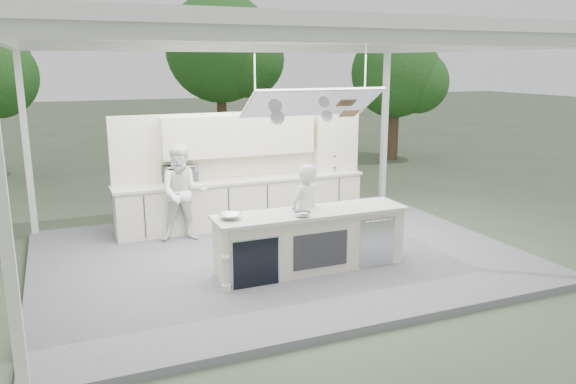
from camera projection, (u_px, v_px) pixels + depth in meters
name	position (u px, v px, depth m)	size (l,w,h in m)	color
ground	(278.00, 259.00, 9.73)	(90.00, 90.00, 0.00)	#455339
stage_deck	(278.00, 256.00, 9.71)	(8.00, 6.00, 0.12)	slate
tent	(278.00, 38.00, 8.88)	(8.20, 6.20, 3.86)	white
demo_island	(310.00, 240.00, 8.84)	(3.10, 0.79, 0.95)	#EEE7CA
back_counter	(243.00, 202.00, 11.30)	(5.08, 0.72, 0.95)	#EEE7CA
back_wall_unit	(260.00, 151.00, 11.44)	(5.05, 0.48, 2.25)	#EEE7CA
tree_cluster	(159.00, 64.00, 17.71)	(19.55, 9.40, 5.85)	#493B24
head_chef	(305.00, 215.00, 8.95)	(0.61, 0.40, 1.66)	silver
sous_chef	(183.00, 193.00, 10.21)	(0.87, 0.68, 1.78)	white
toaster_oven	(180.00, 173.00, 10.86)	(0.60, 0.40, 0.33)	silver
bowl_large	(230.00, 216.00, 8.29)	(0.34, 0.34, 0.08)	#BBBDC2
bowl_small	(302.00, 214.00, 8.42)	(0.24, 0.24, 0.08)	#ADAFB4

